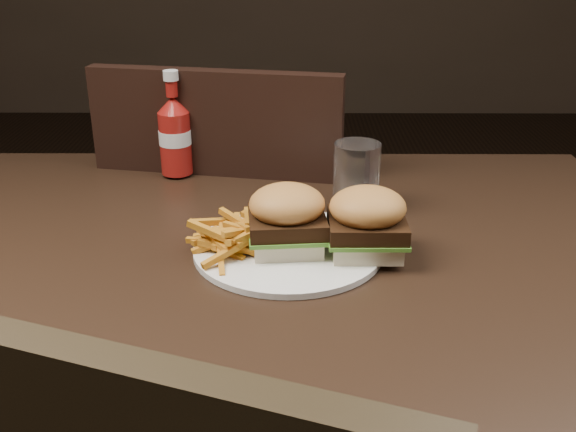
{
  "coord_description": "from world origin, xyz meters",
  "views": [
    {
      "loc": [
        0.06,
        -0.85,
        1.17
      ],
      "look_at": [
        0.05,
        -0.01,
        0.8
      ],
      "focal_mm": 42.0,
      "sensor_mm": 36.0,
      "label": 1
    }
  ],
  "objects_px": {
    "dining_table": "(253,257)",
    "chair_far": "(250,273)",
    "tumbler": "(356,178)",
    "plate": "(288,249)",
    "ketchup_bottle": "(175,143)"
  },
  "relations": [
    {
      "from": "dining_table",
      "to": "tumbler",
      "type": "relative_size",
      "value": 10.74
    },
    {
      "from": "dining_table",
      "to": "chair_far",
      "type": "bearing_deg",
      "value": 94.72
    },
    {
      "from": "dining_table",
      "to": "plate",
      "type": "height_order",
      "value": "plate"
    },
    {
      "from": "chair_far",
      "to": "ketchup_bottle",
      "type": "relative_size",
      "value": 4.27
    },
    {
      "from": "dining_table",
      "to": "chair_far",
      "type": "distance_m",
      "value": 0.58
    },
    {
      "from": "plate",
      "to": "ketchup_bottle",
      "type": "height_order",
      "value": "ketchup_bottle"
    },
    {
      "from": "dining_table",
      "to": "chair_far",
      "type": "height_order",
      "value": "dining_table"
    },
    {
      "from": "dining_table",
      "to": "plate",
      "type": "xyz_separation_m",
      "value": [
        0.05,
        -0.02,
        0.03
      ]
    },
    {
      "from": "chair_far",
      "to": "plate",
      "type": "relative_size",
      "value": 1.82
    },
    {
      "from": "plate",
      "to": "ketchup_bottle",
      "type": "xyz_separation_m",
      "value": [
        -0.2,
        0.3,
        0.06
      ]
    },
    {
      "from": "dining_table",
      "to": "tumbler",
      "type": "height_order",
      "value": "tumbler"
    },
    {
      "from": "plate",
      "to": "dining_table",
      "type": "bearing_deg",
      "value": 153.81
    },
    {
      "from": "chair_far",
      "to": "ketchup_bottle",
      "type": "distance_m",
      "value": 0.45
    },
    {
      "from": "chair_far",
      "to": "tumbler",
      "type": "height_order",
      "value": "tumbler"
    },
    {
      "from": "chair_far",
      "to": "plate",
      "type": "bearing_deg",
      "value": 110.25
    }
  ]
}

